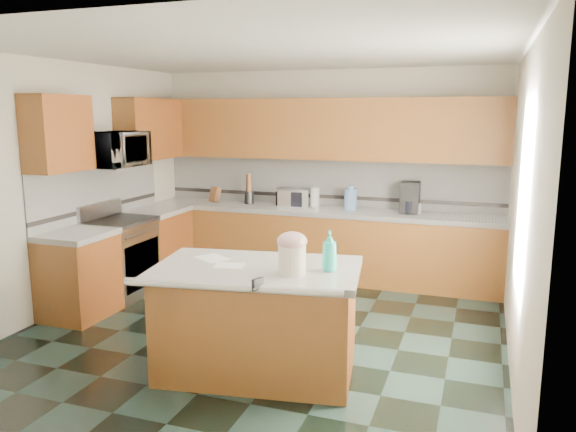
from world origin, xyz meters
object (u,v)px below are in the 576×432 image
at_px(toaster_oven, 292,198).
at_px(soap_bottle_island, 330,251).
at_px(coffee_maker, 410,197).
at_px(treat_jar, 292,260).
at_px(knife_block, 215,195).
at_px(island_base, 257,323).
at_px(island_top, 257,270).

bearing_deg(toaster_oven, soap_bottle_island, -89.81).
bearing_deg(coffee_maker, soap_bottle_island, -95.72).
bearing_deg(treat_jar, toaster_oven, 92.74).
height_order(soap_bottle_island, knife_block, soap_bottle_island).
height_order(island_base, treat_jar, treat_jar).
distance_m(island_base, knife_block, 3.46).
relative_size(treat_jar, knife_block, 1.08).
relative_size(knife_block, toaster_oven, 0.52).
bearing_deg(coffee_maker, treat_jar, -100.11).
xyz_separation_m(knife_block, coffee_maker, (2.67, 0.03, 0.09)).
bearing_deg(knife_block, toaster_oven, 16.07).
distance_m(island_base, coffee_maker, 3.11).
relative_size(treat_jar, coffee_maker, 0.58).
distance_m(soap_bottle_island, toaster_oven, 3.09).
height_order(soap_bottle_island, coffee_maker, coffee_maker).
bearing_deg(island_base, knife_block, 113.37).
xyz_separation_m(island_base, toaster_oven, (-0.69, 2.88, 0.61)).
distance_m(island_top, knife_block, 3.41).
bearing_deg(knife_block, soap_bottle_island, -33.28).
relative_size(knife_block, coffee_maker, 0.54).
bearing_deg(toaster_oven, island_top, -100.83).
distance_m(knife_block, toaster_oven, 1.13).
bearing_deg(soap_bottle_island, coffee_maker, 76.87).
xyz_separation_m(island_base, treat_jar, (0.34, -0.11, 0.60)).
distance_m(island_top, coffee_maker, 3.04).
height_order(treat_jar, coffee_maker, coffee_maker).
bearing_deg(toaster_oven, coffee_maker, -23.17).
height_order(treat_jar, toaster_oven, toaster_oven).
relative_size(island_top, coffee_maker, 4.30).
bearing_deg(treat_jar, coffee_maker, 64.14).
height_order(island_base, island_top, island_top).
bearing_deg(island_top, toaster_oven, 94.48).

